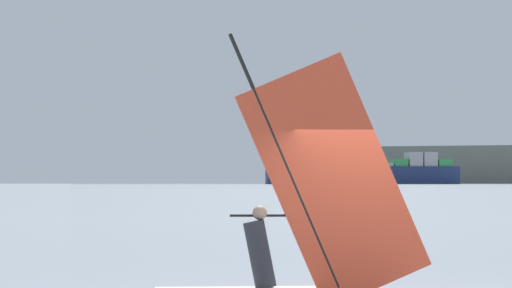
# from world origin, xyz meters

# --- Properties ---
(windsurfer) EXTENTS (4.11, 1.41, 4.18)m
(windsurfer) POSITION_xyz_m (-1.31, 0.85, 1.07)
(windsurfer) COLOR white
(windsurfer) RESTS_ON ground_plane
(cargo_ship) EXTENTS (141.13, 60.80, 40.44)m
(cargo_ship) POSITION_xyz_m (-94.37, 811.43, 10.74)
(cargo_ship) COLOR navy
(cargo_ship) RESTS_ON ground_plane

